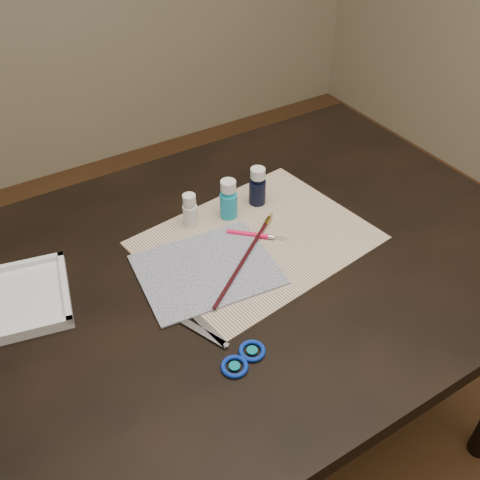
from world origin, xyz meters
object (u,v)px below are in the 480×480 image
paper (257,240)px  paint_bottle_white (190,210)px  paint_bottle_cyan (228,199)px  scissors (217,343)px  canvas (207,269)px  paint_bottle_navy (258,186)px  palette_tray (16,299)px

paper → paint_bottle_white: paint_bottle_white is taller
paint_bottle_cyan → paper: bearing=-86.0°
paper → scissors: size_ratio=2.56×
canvas → paint_bottle_navy: (0.22, 0.14, 0.04)m
paper → paint_bottle_cyan: paint_bottle_cyan is taller
canvas → scissors: bearing=-113.7°
canvas → scissors: size_ratio=1.47×
paint_bottle_cyan → palette_tray: 0.49m
paint_bottle_navy → canvas: bearing=-146.7°
canvas → palette_tray: size_ratio=1.39×
paint_bottle_white → paint_bottle_navy: size_ratio=0.85×
canvas → paint_bottle_cyan: 0.19m
paint_bottle_cyan → scissors: size_ratio=0.52×
paint_bottle_navy → paint_bottle_white: bearing=176.7°
paint_bottle_navy → scissors: size_ratio=0.52×
scissors → paint_bottle_navy: bearing=-65.3°
paper → scissors: scissors is taller
paper → paint_bottle_cyan: size_ratio=4.89×
canvas → paint_bottle_navy: size_ratio=2.84×
palette_tray → paint_bottle_navy: bearing=3.1°
paint_bottle_white → paper: bearing=-52.5°
paint_bottle_white → palette_tray: paint_bottle_white is taller
scissors → paper: bearing=-69.6°
paper → scissors: 0.30m
paint_bottle_white → palette_tray: (-0.40, -0.04, -0.03)m
canvas → palette_tray: bearing=162.5°
canvas → paint_bottle_white: (0.04, 0.15, 0.04)m
paper → paint_bottle_cyan: (-0.01, 0.11, 0.05)m
paint_bottle_cyan → paint_bottle_navy: bearing=6.0°
scissors → paint_bottle_white: bearing=-42.9°
paint_bottle_cyan → canvas: bearing=-134.8°
canvas → paint_bottle_white: 0.16m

